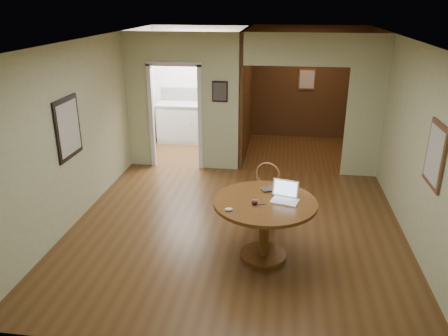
# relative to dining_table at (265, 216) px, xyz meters

# --- Properties ---
(floor) EXTENTS (5.00, 5.00, 0.00)m
(floor) POSITION_rel_dining_table_xyz_m (-0.45, 0.68, -0.62)
(floor) COLOR #4F2F16
(floor) RESTS_ON ground
(room_shell) EXTENTS (5.20, 7.50, 5.00)m
(room_shell) POSITION_rel_dining_table_xyz_m (-0.92, 3.78, 0.67)
(room_shell) COLOR silver
(room_shell) RESTS_ON ground
(dining_table) EXTENTS (1.34, 1.34, 0.84)m
(dining_table) POSITION_rel_dining_table_xyz_m (0.00, 0.00, 0.00)
(dining_table) COLOR brown
(dining_table) RESTS_ON ground
(chair) EXTENTS (0.52, 0.52, 0.99)m
(chair) POSITION_rel_dining_table_xyz_m (-0.03, 0.92, -0.07)
(chair) COLOR olive
(chair) RESTS_ON ground
(open_laptop) EXTENTS (0.39, 0.38, 0.24)m
(open_laptop) POSITION_rel_dining_table_xyz_m (0.25, 0.08, 0.28)
(open_laptop) COLOR white
(open_laptop) RESTS_ON dining_table
(closed_laptop) EXTENTS (0.44, 0.37, 0.03)m
(closed_laptop) POSITION_rel_dining_table_xyz_m (0.13, 0.33, 0.23)
(closed_laptop) COLOR #A8A7AC
(closed_laptop) RESTS_ON dining_table
(mouse) EXTENTS (0.11, 0.08, 0.04)m
(mouse) POSITION_rel_dining_table_xyz_m (-0.43, -0.34, 0.24)
(mouse) COLOR white
(mouse) RESTS_ON dining_table
(wine_glass) EXTENTS (0.09, 0.09, 0.10)m
(wine_glass) POSITION_rel_dining_table_xyz_m (-0.13, -0.13, 0.27)
(wine_glass) COLOR white
(wine_glass) RESTS_ON dining_table
(pen) EXTENTS (0.13, 0.06, 0.01)m
(pen) POSITION_rel_dining_table_xyz_m (-0.05, -0.12, 0.22)
(pen) COLOR navy
(pen) RESTS_ON dining_table
(kitchen_cabinet) EXTENTS (2.06, 0.60, 0.94)m
(kitchen_cabinet) POSITION_rel_dining_table_xyz_m (-1.80, 4.88, -0.15)
(kitchen_cabinet) COLOR silver
(kitchen_cabinet) RESTS_ON ground
(grocery_bag) EXTENTS (0.33, 0.31, 0.26)m
(grocery_bag) POSITION_rel_dining_table_xyz_m (-1.00, 4.88, 0.45)
(grocery_bag) COLOR beige
(grocery_bag) RESTS_ON kitchen_cabinet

